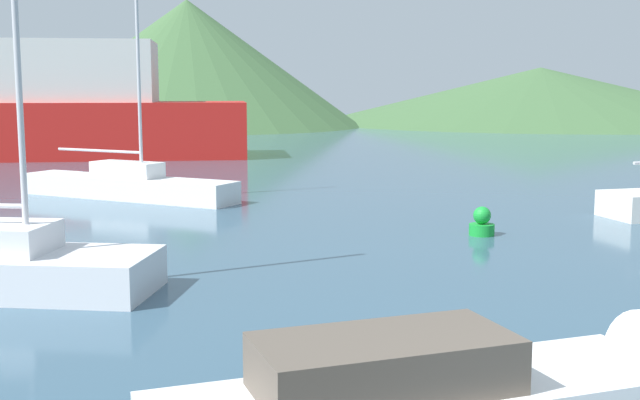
{
  "coord_description": "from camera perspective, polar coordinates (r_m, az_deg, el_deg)",
  "views": [
    {
      "loc": [
        -4.51,
        -5.07,
        3.91
      ],
      "look_at": [
        -0.46,
        14.0,
        1.2
      ],
      "focal_mm": 45.0,
      "sensor_mm": 36.0,
      "label": 1
    }
  ],
  "objects": [
    {
      "name": "buoy_marker",
      "position": [
        21.97,
        11.44,
        -1.65
      ],
      "size": [
        0.68,
        0.68,
        0.78
      ],
      "color": "green",
      "rests_on": "ground_plane"
    },
    {
      "name": "hill_central",
      "position": [
        86.07,
        -9.38,
        9.56
      ],
      "size": [
        36.44,
        36.44,
        13.1
      ],
      "color": "#3D6038",
      "rests_on": "ground_plane"
    },
    {
      "name": "sailboat_inner",
      "position": [
        16.67,
        -21.36,
        -4.36
      ],
      "size": [
        6.09,
        3.87,
        8.54
      ],
      "rotation": [
        0.0,
        0.0,
        -0.32
      ],
      "color": "silver",
      "rests_on": "ground_plane"
    },
    {
      "name": "sailboat_middle",
      "position": [
        29.56,
        -13.51,
        1.11
      ],
      "size": [
        7.69,
        6.64,
        8.92
      ],
      "rotation": [
        0.0,
        0.0,
        -0.68
      ],
      "color": "white",
      "rests_on": "ground_plane"
    },
    {
      "name": "motorboat_near",
      "position": [
        9.89,
        11.3,
        -13.31
      ],
      "size": [
        7.67,
        2.68,
        1.73
      ],
      "rotation": [
        0.0,
        0.0,
        0.13
      ],
      "color": "white",
      "rests_on": "ground_plane"
    },
    {
      "name": "hill_east",
      "position": [
        98.56,
        15.35,
        7.22
      ],
      "size": [
        52.27,
        52.27,
        6.41
      ],
      "color": "#3D6038",
      "rests_on": "ground_plane"
    }
  ]
}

